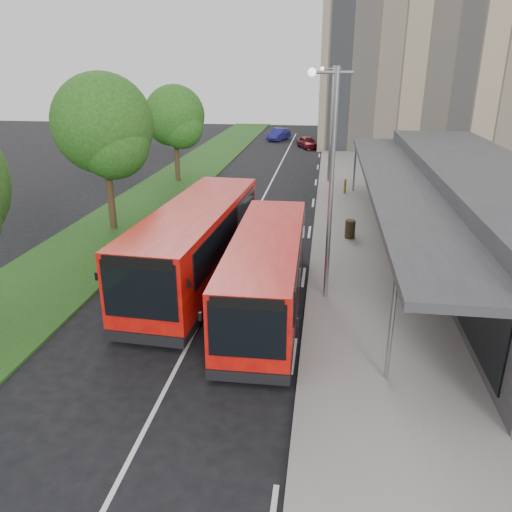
{
  "coord_description": "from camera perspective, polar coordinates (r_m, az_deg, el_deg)",
  "views": [
    {
      "loc": [
        3.99,
        -14.95,
        8.15
      ],
      "look_at": [
        1.57,
        2.26,
        1.5
      ],
      "focal_mm": 35.0,
      "sensor_mm": 36.0,
      "label": 1
    }
  ],
  "objects": [
    {
      "name": "pavement",
      "position": [
        35.93,
        11.11,
        7.56
      ],
      "size": [
        5.0,
        80.0,
        0.15
      ],
      "primitive_type": "cube",
      "color": "gray",
      "rests_on": "ground"
    },
    {
      "name": "lamp_post_near",
      "position": [
        17.29,
        8.38,
        9.27
      ],
      "size": [
        1.44,
        0.28,
        8.0
      ],
      "color": "gray",
      "rests_on": "pavement"
    },
    {
      "name": "bus_second",
      "position": [
        19.78,
        -6.8,
        1.39
      ],
      "size": [
        3.39,
        11.04,
        3.09
      ],
      "rotation": [
        0.0,
        0.0,
        -0.06
      ],
      "color": "red",
      "rests_on": "ground"
    },
    {
      "name": "tree_mid",
      "position": [
        26.57,
        -16.99,
        13.55
      ],
      "size": [
        4.95,
        4.95,
        7.95
      ],
      "color": "#352415",
      "rests_on": "ground"
    },
    {
      "name": "station_building",
      "position": [
        24.72,
        23.95,
        4.81
      ],
      "size": [
        7.7,
        26.0,
        4.0
      ],
      "color": "#303033",
      "rests_on": "ground"
    },
    {
      "name": "bollard",
      "position": [
        34.0,
        10.13,
        7.83
      ],
      "size": [
        0.19,
        0.19,
        0.95
      ],
      "primitive_type": "cylinder",
      "rotation": [
        0.0,
        0.0,
        0.27
      ],
      "color": "yellow",
      "rests_on": "pavement"
    },
    {
      "name": "bus_main",
      "position": [
        17.4,
        1.19,
        -1.9
      ],
      "size": [
        2.64,
        9.69,
        2.73
      ],
      "rotation": [
        0.0,
        0.0,
        0.02
      ],
      "color": "red",
      "rests_on": "ground"
    },
    {
      "name": "office_block",
      "position": [
        57.83,
        19.26,
        20.71
      ],
      "size": [
        22.0,
        12.0,
        18.0
      ],
      "primitive_type": "cube",
      "color": "gray",
      "rests_on": "ground"
    },
    {
      "name": "lane_centre_line",
      "position": [
        31.29,
        0.41,
        5.86
      ],
      "size": [
        0.12,
        70.0,
        0.01
      ],
      "primitive_type": "cube",
      "color": "silver",
      "rests_on": "ground"
    },
    {
      "name": "grass_verge",
      "position": [
        37.52,
        -9.32,
        8.2
      ],
      "size": [
        5.0,
        80.0,
        0.1
      ],
      "primitive_type": "cube",
      "color": "#193E14",
      "rests_on": "ground"
    },
    {
      "name": "car_near",
      "position": [
        53.94,
        5.88,
        12.8
      ],
      "size": [
        2.64,
        3.84,
        1.21
      ],
      "primitive_type": "imported",
      "rotation": [
        0.0,
        0.0,
        0.37
      ],
      "color": "#5C0D15",
      "rests_on": "ground"
    },
    {
      "name": "car_far",
      "position": [
        59.64,
        2.64,
        13.72
      ],
      "size": [
        2.56,
        4.31,
        1.34
      ],
      "primitive_type": "imported",
      "rotation": [
        0.0,
        0.0,
        -0.3
      ],
      "color": "navy",
      "rests_on": "ground"
    },
    {
      "name": "ground",
      "position": [
        17.49,
        -6.17,
        -6.98
      ],
      "size": [
        120.0,
        120.0,
        0.0
      ],
      "primitive_type": "plane",
      "color": "black",
      "rests_on": "ground"
    },
    {
      "name": "litter_bin",
      "position": [
        25.07,
        10.7,
        3.04
      ],
      "size": [
        0.64,
        0.64,
        0.9
      ],
      "primitive_type": "cylinder",
      "rotation": [
        0.0,
        0.0,
        0.33
      ],
      "color": "#352715",
      "rests_on": "pavement"
    },
    {
      "name": "tree_far",
      "position": [
        37.82,
        -9.27,
        15.13
      ],
      "size": [
        4.36,
        4.36,
        6.96
      ],
      "color": "#352415",
      "rests_on": "ground"
    },
    {
      "name": "lamp_post_far",
      "position": [
        37.11,
        8.48,
        15.42
      ],
      "size": [
        1.44,
        0.28,
        8.0
      ],
      "color": "gray",
      "rests_on": "pavement"
    },
    {
      "name": "kerb_dashes",
      "position": [
        34.92,
        6.71,
        7.31
      ],
      "size": [
        0.12,
        56.0,
        0.01
      ],
      "color": "silver",
      "rests_on": "ground"
    }
  ]
}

